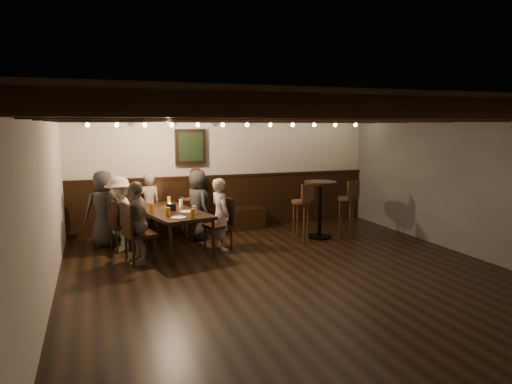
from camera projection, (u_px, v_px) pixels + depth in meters
name	position (u px, v px, depth m)	size (l,w,h in m)	color
room	(231.00, 186.00, 8.48)	(7.00, 7.00, 7.00)	black
dining_table	(170.00, 214.00, 7.96)	(1.28, 2.05, 0.71)	black
chair_left_near	(122.00, 235.00, 7.99)	(0.50, 0.50, 0.91)	black
chair_left_far	(139.00, 245.00, 7.25)	(0.54, 0.54, 0.98)	black
chair_right_near	(197.00, 226.00, 8.78)	(0.47, 0.47, 0.85)	black
chair_right_far	(219.00, 234.00, 8.03)	(0.51, 0.51, 0.92)	black
person_bench_left	(104.00, 209.00, 8.21)	(0.68, 0.44, 1.39)	#2A2B2D
person_bench_centre	(149.00, 206.00, 8.83)	(0.47, 0.31, 1.28)	gray
person_bench_right	(195.00, 201.00, 9.19)	(0.65, 0.51, 1.33)	#50251B
person_left_near	(120.00, 214.00, 7.92)	(0.85, 0.49, 1.32)	#BAAF9E
person_left_far	(137.00, 223.00, 7.18)	(0.77, 0.32, 1.32)	gray
person_right_near	(198.00, 205.00, 8.74)	(0.66, 0.43, 1.35)	#242426
person_right_far	(220.00, 214.00, 8.00)	(0.46, 0.30, 1.27)	#B5A299
pint_a	(141.00, 202.00, 8.37)	(0.07, 0.07, 0.14)	#BF7219
pint_b	(169.00, 200.00, 8.61)	(0.07, 0.07, 0.14)	#BF7219
pint_c	(151.00, 207.00, 7.86)	(0.07, 0.07, 0.14)	#BF7219
pint_d	(181.00, 203.00, 8.27)	(0.07, 0.07, 0.14)	silver
pint_e	(168.00, 212.00, 7.45)	(0.07, 0.07, 0.14)	#BF7219
pint_f	(194.00, 210.00, 7.59)	(0.07, 0.07, 0.14)	silver
pint_g	(193.00, 213.00, 7.31)	(0.07, 0.07, 0.14)	#BF7219
plate_near	(179.00, 218.00, 7.29)	(0.24, 0.24, 0.01)	white
plate_far	(187.00, 211.00, 7.80)	(0.24, 0.24, 0.01)	white
condiment_caddy	(171.00, 207.00, 7.90)	(0.15, 0.10, 0.12)	black
candle	(170.00, 206.00, 8.26)	(0.05, 0.05, 0.05)	beige
high_top_table	(320.00, 201.00, 8.84)	(0.63, 0.63, 1.11)	black
bar_stool_left	(301.00, 220.00, 8.52)	(0.39, 0.40, 1.13)	#3A2212
bar_stool_right	(346.00, 216.00, 8.90)	(0.38, 0.40, 1.13)	#3A2212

